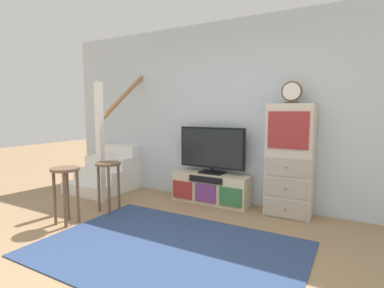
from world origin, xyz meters
name	(u,v)px	position (x,y,z in m)	size (l,w,h in m)	color
ground_plane	(128,279)	(0.00, 0.00, 0.00)	(20.00, 20.00, 0.00)	#997A56
back_wall	(237,113)	(0.00, 2.46, 1.35)	(6.40, 0.12, 2.70)	silver
area_rug	(168,249)	(0.00, 0.60, 0.01)	(2.60, 1.80, 0.01)	navy
media_console	(211,188)	(-0.30, 2.19, 0.22)	(1.17, 0.38, 0.45)	beige
television	(212,149)	(-0.30, 2.22, 0.81)	(1.03, 0.22, 0.69)	black
side_cabinet	(290,161)	(0.83, 2.20, 0.73)	(0.58, 0.38, 1.47)	beige
desk_clock	(292,92)	(0.83, 2.19, 1.61)	(0.26, 0.08, 0.28)	#4C3823
staircase	(115,167)	(-2.24, 2.20, 0.37)	(1.00, 1.36, 2.20)	white
bar_stool_near	(66,182)	(-1.47, 0.57, 0.52)	(0.34, 0.34, 0.70)	brown
bar_stool_far	(108,175)	(-1.37, 1.17, 0.51)	(0.34, 0.34, 0.68)	brown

